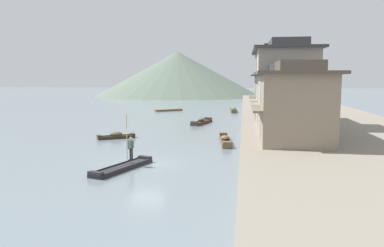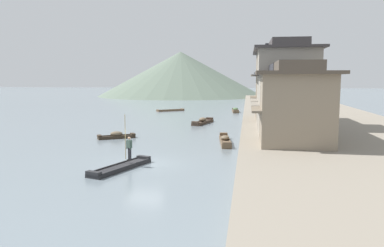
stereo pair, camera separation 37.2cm
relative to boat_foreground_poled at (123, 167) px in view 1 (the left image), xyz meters
name	(u,v)px [view 1 (the left image)]	position (x,y,z in m)	size (l,w,h in m)	color
ground_plane	(146,164)	(1.10, 1.71, -0.13)	(400.00, 400.00, 0.00)	slate
riverbank_right	(307,117)	(16.44, 31.71, 0.32)	(18.00, 110.00, 0.90)	gray
boat_foreground_poled	(123,167)	(0.00, 0.00, 0.00)	(2.80, 5.46, 0.41)	#232326
boatman_person	(131,145)	(0.29, 0.90, 1.29)	(0.52, 0.38, 3.04)	black
boat_moored_nearest	(202,122)	(2.36, 25.35, 0.14)	(2.32, 5.52, 0.81)	#423328
boat_moored_second	(225,141)	(6.05, 10.91, 0.10)	(1.47, 5.84, 0.71)	brown
boat_moored_third	(234,110)	(5.97, 42.63, 0.16)	(1.36, 4.02, 0.79)	brown
boat_moored_far	(169,110)	(-5.47, 43.20, -0.02)	(4.65, 3.87, 0.35)	brown
boat_midriver_drifting	(116,136)	(-4.56, 12.20, 0.12)	(3.53, 2.63, 0.68)	#33281E
house_waterfront_nearest	(297,104)	(11.53, 5.74, 3.78)	(6.23, 5.68, 6.14)	gray
house_waterfront_second	(287,100)	(11.44, 11.20, 3.77)	(6.06, 6.22, 6.14)	gray
house_waterfront_tall	(286,84)	(11.95, 17.19, 5.07)	(7.08, 6.59, 8.74)	gray
house_waterfront_narrow	(273,83)	(11.09, 23.74, 5.08)	(5.36, 6.37, 8.74)	#7F705B
hill_far_west	(178,74)	(-13.70, 100.83, 6.96)	(53.03, 53.03, 14.20)	#5B6B5B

